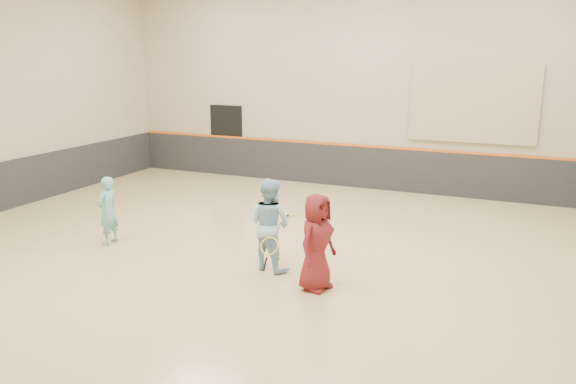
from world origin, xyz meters
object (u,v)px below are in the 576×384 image
at_px(young_man, 317,242).
at_px(spare_racket, 290,211).
at_px(instructor, 270,224).
at_px(girl, 108,211).

xyz_separation_m(young_man, spare_racket, (-2.11, 3.80, -0.71)).
height_order(instructor, young_man, instructor).
xyz_separation_m(girl, spare_racket, (2.53, 3.36, -0.60)).
bearing_deg(instructor, girl, 15.33).
height_order(young_man, spare_racket, young_man).
relative_size(instructor, young_man, 1.03).
xyz_separation_m(instructor, spare_racket, (-1.03, 3.29, -0.74)).
distance_m(girl, young_man, 4.67).
bearing_deg(girl, young_man, 83.71).
distance_m(young_man, spare_racket, 4.40).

